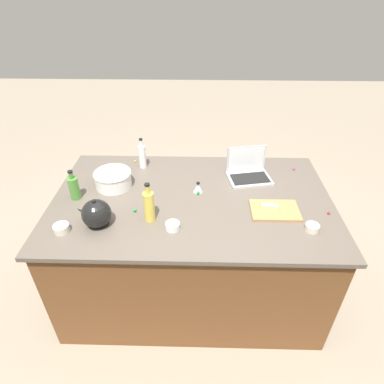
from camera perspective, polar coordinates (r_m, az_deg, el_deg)
The scene contains 19 objects.
ground_plane at distance 2.86m, azimuth -0.00°, elevation -15.80°, with size 12.00×12.00×0.00m, color gray.
island_counter at distance 2.53m, azimuth -0.00°, elevation -9.31°, with size 1.91×1.18×0.90m.
laptop at distance 2.47m, azimuth 9.86°, elevation 3.51°, with size 0.35×0.28×0.22m.
mixing_bowl_large at distance 2.40m, azimuth -13.69°, elevation 2.27°, with size 0.27×0.27×0.12m.
bottle_oil at distance 2.01m, azimuth -7.56°, elevation -2.40°, with size 0.07×0.07×0.27m.
bottle_vinegar at distance 2.57m, azimuth -8.73°, elevation 6.29°, with size 0.06×0.06×0.25m.
bottle_olive at distance 2.33m, azimuth -20.02°, elevation 0.75°, with size 0.07×0.07×0.22m.
kettle at distance 2.06m, azimuth -16.44°, elevation -3.73°, with size 0.21×0.18×0.20m.
cutting_board at distance 2.18m, azimuth 14.33°, elevation -3.14°, with size 0.31×0.22×0.02m, color #AD7F4C.
butter_stick_left at distance 2.16m, azimuth 13.47°, elevation -2.58°, with size 0.11×0.04×0.04m, color #F4E58C.
ramekin_small at distance 2.11m, azimuth -21.95°, elevation -5.94°, with size 0.09×0.09×0.05m, color beige.
ramekin_medium at distance 2.09m, azimuth 20.35°, elevation -5.88°, with size 0.08×0.08×0.04m, color beige.
ramekin_wide at distance 1.98m, azimuth -3.43°, elevation -5.99°, with size 0.09×0.09×0.04m, color white.
kitchen_timer at distance 2.28m, azimuth 1.07°, elevation 0.82°, with size 0.07×0.07×0.08m.
candy_0 at distance 2.14m, azimuth -10.02°, elevation -3.18°, with size 0.02×0.02×0.02m, color green.
candy_1 at distance 2.69m, azimuth -9.96°, elevation 5.35°, with size 0.02×0.02×0.02m, color yellow.
candy_2 at distance 2.67m, azimuth 17.47°, elevation 3.90°, with size 0.02×0.02×0.02m, color #CC3399.
candy_3 at distance 2.27m, azimuth 22.90°, elevation -3.40°, with size 0.02×0.02×0.02m, color red.
candy_4 at distance 2.27m, azimuth 1.07°, elevation -0.16°, with size 0.02×0.02×0.02m, color green.
Camera 1 is at (-0.05, 1.81, 2.21)m, focal length 30.37 mm.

